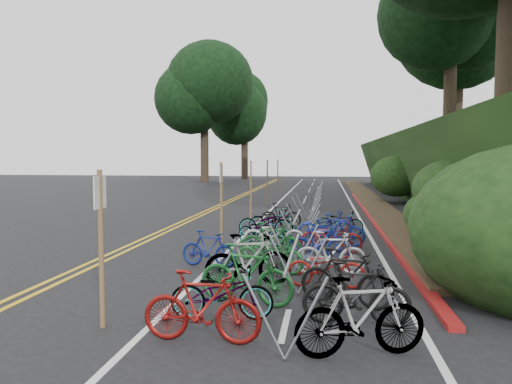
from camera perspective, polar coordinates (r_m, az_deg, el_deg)
ground at (r=10.72m, az=-12.78°, el=-10.43°), size 120.00×120.00×0.00m
road_markings at (r=20.21m, az=-0.89°, el=-3.53°), size 7.47×80.00×0.01m
red_curb at (r=21.95m, az=13.10°, el=-2.91°), size 0.25×28.00×0.10m
embankment at (r=30.19m, az=25.83°, el=3.44°), size 14.30×48.14×9.11m
bike_rack_front at (r=8.15m, az=4.24°, el=-8.67°), size 1.14×3.39×1.16m
bike_racks_rest at (r=22.79m, az=6.13°, el=-0.55°), size 1.14×23.00×1.17m
signpost_near at (r=8.07m, az=-17.31°, el=-5.03°), size 0.08×0.40×2.46m
signposts_rest at (r=23.94m, az=0.46°, el=1.07°), size 0.08×18.40×2.50m
bike_front at (r=12.17m, az=-5.44°, el=-6.48°), size 0.81×1.53×0.88m
bike_valet at (r=12.39m, az=4.35°, el=-6.09°), size 3.43×13.88×1.10m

